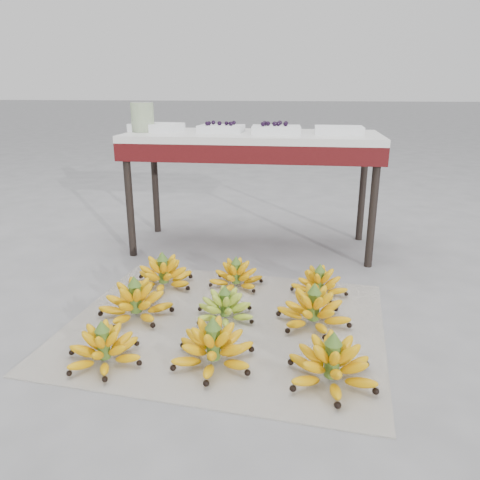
# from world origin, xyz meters

# --- Properties ---
(ground) EXTENTS (60.00, 60.00, 0.00)m
(ground) POSITION_xyz_m (0.00, 0.00, 0.00)
(ground) COLOR slate
(ground) RESTS_ON ground
(newspaper_mat) EXTENTS (1.35, 1.17, 0.01)m
(newspaper_mat) POSITION_xyz_m (0.12, 0.05, 0.00)
(newspaper_mat) COLOR white
(newspaper_mat) RESTS_ON ground
(bunch_front_left) EXTENTS (0.35, 0.35, 0.16)m
(bunch_front_left) POSITION_xyz_m (-0.25, -0.29, 0.06)
(bunch_front_left) COLOR #E1AA01
(bunch_front_left) RESTS_ON newspaper_mat
(bunch_front_center) EXTENTS (0.35, 0.35, 0.18)m
(bunch_front_center) POSITION_xyz_m (0.12, -0.25, 0.07)
(bunch_front_center) COLOR #E1AA01
(bunch_front_center) RESTS_ON newspaper_mat
(bunch_front_right) EXTENTS (0.37, 0.37, 0.18)m
(bunch_front_right) POSITION_xyz_m (0.52, -0.30, 0.07)
(bunch_front_right) COLOR #E1AA01
(bunch_front_right) RESTS_ON newspaper_mat
(bunch_mid_left) EXTENTS (0.33, 0.33, 0.18)m
(bunch_mid_left) POSITION_xyz_m (-0.26, 0.06, 0.07)
(bunch_mid_left) COLOR #E1AA01
(bunch_mid_left) RESTS_ON newspaper_mat
(bunch_mid_center) EXTENTS (0.33, 0.33, 0.15)m
(bunch_mid_center) POSITION_xyz_m (0.11, 0.08, 0.06)
(bunch_mid_center) COLOR #629120
(bunch_mid_center) RESTS_ON newspaper_mat
(bunch_mid_right) EXTENTS (0.37, 0.37, 0.18)m
(bunch_mid_right) POSITION_xyz_m (0.47, 0.09, 0.07)
(bunch_mid_right) COLOR #E1AA01
(bunch_mid_right) RESTS_ON newspaper_mat
(bunch_back_left) EXTENTS (0.38, 0.38, 0.18)m
(bunch_back_left) POSITION_xyz_m (-0.24, 0.37, 0.07)
(bunch_back_left) COLOR #E1AA01
(bunch_back_left) RESTS_ON newspaper_mat
(bunch_back_center) EXTENTS (0.29, 0.29, 0.15)m
(bunch_back_center) POSITION_xyz_m (0.11, 0.42, 0.06)
(bunch_back_center) COLOR #E1AA01
(bunch_back_center) RESTS_ON newspaper_mat
(bunch_back_right) EXTENTS (0.28, 0.28, 0.15)m
(bunch_back_right) POSITION_xyz_m (0.50, 0.37, 0.06)
(bunch_back_right) COLOR #E1AA01
(bunch_back_right) RESTS_ON newspaper_mat
(vendor_table) EXTENTS (1.41, 0.56, 0.68)m
(vendor_table) POSITION_xyz_m (0.12, 1.02, 0.60)
(vendor_table) COLOR black
(vendor_table) RESTS_ON ground
(tray_far_left) EXTENTS (0.30, 0.24, 0.04)m
(tray_far_left) POSITION_xyz_m (-0.45, 1.05, 0.70)
(tray_far_left) COLOR silver
(tray_far_left) RESTS_ON vendor_table
(tray_left) EXTENTS (0.26, 0.19, 0.06)m
(tray_left) POSITION_xyz_m (-0.06, 1.03, 0.70)
(tray_left) COLOR silver
(tray_left) RESTS_ON vendor_table
(tray_right) EXTENTS (0.27, 0.20, 0.07)m
(tray_right) POSITION_xyz_m (0.25, 0.99, 0.70)
(tray_right) COLOR silver
(tray_right) RESTS_ON vendor_table
(tray_far_right) EXTENTS (0.26, 0.19, 0.04)m
(tray_far_right) POSITION_xyz_m (0.59, 1.02, 0.70)
(tray_far_right) COLOR silver
(tray_far_right) RESTS_ON vendor_table
(glass_jar) EXTENTS (0.17, 0.17, 0.16)m
(glass_jar) POSITION_xyz_m (-0.51, 1.00, 0.76)
(glass_jar) COLOR #DCF4C2
(glass_jar) RESTS_ON vendor_table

